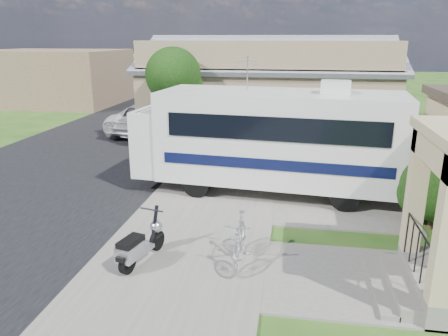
% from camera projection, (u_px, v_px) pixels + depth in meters
% --- Properties ---
extents(ground, '(120.00, 120.00, 0.00)m').
position_uv_depth(ground, '(227.00, 249.00, 10.63)').
color(ground, '#1A4312').
extents(street_slab, '(9.00, 80.00, 0.02)m').
position_uv_depth(street_slab, '(108.00, 143.00, 21.25)').
color(street_slab, black).
rests_on(street_slab, ground).
extents(sidewalk_slab, '(4.00, 80.00, 0.06)m').
position_uv_depth(sidewalk_slab, '(240.00, 148.00, 20.22)').
color(sidewalk_slab, '#605E56').
rests_on(sidewalk_slab, ground).
extents(driveway_slab, '(7.00, 6.00, 0.05)m').
position_uv_depth(driveway_slab, '(292.00, 190.00, 14.64)').
color(driveway_slab, '#605E56').
rests_on(driveway_slab, ground).
extents(walk_slab, '(4.00, 3.00, 0.05)m').
position_uv_depth(walk_slab, '(360.00, 281.00, 9.21)').
color(walk_slab, '#605E56').
rests_on(walk_slab, ground).
extents(warehouse, '(12.50, 8.40, 5.04)m').
position_uv_depth(warehouse, '(269.00, 95.00, 23.25)').
color(warehouse, '#887455').
rests_on(warehouse, ground).
extents(distant_bldg_far, '(10.00, 8.00, 4.00)m').
position_uv_depth(distant_bldg_far, '(54.00, 77.00, 33.50)').
color(distant_bldg_far, brown).
rests_on(distant_bldg_far, ground).
extents(distant_bldg_near, '(8.00, 7.00, 3.20)m').
position_uv_depth(distant_bldg_near, '(135.00, 71.00, 44.64)').
color(distant_bldg_near, '#887455').
rests_on(distant_bldg_near, ground).
extents(street_tree_a, '(2.44, 2.40, 4.58)m').
position_uv_depth(street_tree_a, '(176.00, 78.00, 18.82)').
color(street_tree_a, '#2E2114').
rests_on(street_tree_a, ground).
extents(street_tree_b, '(2.44, 2.40, 4.73)m').
position_uv_depth(street_tree_b, '(217.00, 62.00, 28.22)').
color(street_tree_b, '#2E2114').
rests_on(street_tree_b, ground).
extents(street_tree_c, '(2.44, 2.40, 4.42)m').
position_uv_depth(street_tree_c, '(236.00, 60.00, 36.81)').
color(street_tree_c, '#2E2114').
rests_on(street_tree_c, ground).
extents(motorhome, '(8.69, 3.43, 4.35)m').
position_uv_depth(motorhome, '(270.00, 137.00, 14.07)').
color(motorhome, silver).
rests_on(motorhome, ground).
extents(shrub, '(1.99, 1.90, 2.44)m').
position_uv_depth(shrub, '(438.00, 184.00, 11.46)').
color(shrub, '#2E2114').
rests_on(shrub, ground).
extents(scooter, '(0.77, 1.69, 1.13)m').
position_uv_depth(scooter, '(139.00, 245.00, 9.73)').
color(scooter, black).
rests_on(scooter, ground).
extents(bicycle, '(0.52, 1.86, 1.11)m').
position_uv_depth(bicycle, '(239.00, 242.00, 9.78)').
color(bicycle, '#AAA9B0').
rests_on(bicycle, ground).
extents(pickup_truck, '(3.64, 6.20, 1.62)m').
position_uv_depth(pickup_truck, '(152.00, 118.00, 23.33)').
color(pickup_truck, silver).
rests_on(pickup_truck, ground).
extents(van, '(2.35, 5.74, 1.66)m').
position_uv_depth(van, '(175.00, 100.00, 29.76)').
color(van, silver).
rests_on(van, ground).
extents(garden_hose, '(0.45, 0.45, 0.20)m').
position_uv_depth(garden_hose, '(392.00, 263.00, 9.78)').
color(garden_hose, '#156928').
rests_on(garden_hose, ground).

